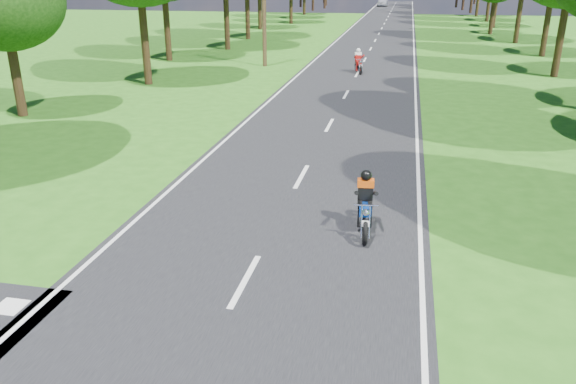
# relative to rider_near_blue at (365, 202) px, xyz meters

# --- Properties ---
(ground) EXTENTS (160.00, 160.00, 0.00)m
(ground) POSITION_rel_rider_near_blue_xyz_m (-2.04, -4.70, -0.72)
(ground) COLOR #255914
(ground) RESTS_ON ground
(main_road) EXTENTS (7.00, 140.00, 0.02)m
(main_road) POSITION_rel_rider_near_blue_xyz_m (-2.04, 45.30, -0.71)
(main_road) COLOR black
(main_road) RESTS_ON ground
(road_markings) EXTENTS (7.40, 140.00, 0.01)m
(road_markings) POSITION_rel_rider_near_blue_xyz_m (-2.18, 43.43, -0.69)
(road_markings) COLOR silver
(road_markings) RESTS_ON main_road
(rider_near_blue) EXTENTS (0.72, 1.72, 1.39)m
(rider_near_blue) POSITION_rel_rider_near_blue_xyz_m (0.00, 0.00, 0.00)
(rider_near_blue) COLOR #0D3696
(rider_near_blue) RESTS_ON main_road
(rider_far_red) EXTENTS (0.98, 1.76, 1.39)m
(rider_far_red) POSITION_rel_rider_near_blue_xyz_m (-2.02, 21.85, -0.00)
(rider_far_red) COLOR #A9100D
(rider_far_red) RESTS_ON main_road
(distant_car) EXTENTS (1.82, 4.47, 1.52)m
(distant_car) POSITION_rel_rider_near_blue_xyz_m (-4.03, 95.01, 0.06)
(distant_car) COLOR silver
(distant_car) RESTS_ON main_road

